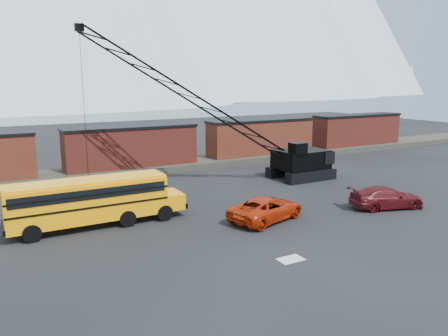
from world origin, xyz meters
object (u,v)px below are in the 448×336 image
(red_pickup, at_px, (267,209))
(maroon_suv, at_px, (387,197))
(school_bus, at_px, (94,200))
(crawler_crane, at_px, (194,99))

(red_pickup, xyz_separation_m, maroon_suv, (9.55, -1.99, -0.01))
(school_bus, relative_size, crawler_crane, 0.51)
(red_pickup, relative_size, crawler_crane, 0.26)
(school_bus, relative_size, red_pickup, 1.98)
(school_bus, xyz_separation_m, maroon_suv, (20.16, -6.44, -0.98))
(maroon_suv, relative_size, crawler_crane, 0.25)
(maroon_suv, bearing_deg, red_pickup, 95.73)
(school_bus, bearing_deg, maroon_suv, -17.71)
(school_bus, height_order, maroon_suv, school_bus)
(maroon_suv, height_order, crawler_crane, crawler_crane)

